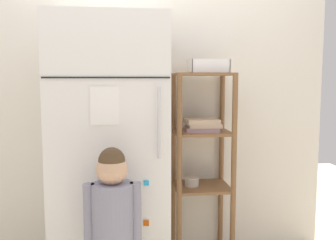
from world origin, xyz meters
TOP-DOWN VIEW (x-y plane):
  - kitchen_wall_back at (0.00, 0.35)m, footprint 2.69×0.03m
  - refrigerator at (-0.23, 0.02)m, footprint 0.71×0.63m
  - child_standing at (-0.21, -0.43)m, footprint 0.30×0.22m
  - pantry_shelf_unit at (0.38, 0.14)m, footprint 0.40×0.36m
  - fruit_bin at (0.44, 0.11)m, footprint 0.25×0.19m

SIDE VIEW (x-z plane):
  - child_standing at x=-0.21m, z-range 0.10..1.04m
  - pantry_shelf_unit at x=0.38m, z-range 0.16..1.50m
  - refrigerator at x=-0.23m, z-range 0.00..1.68m
  - kitchen_wall_back at x=0.00m, z-range 0.00..2.18m
  - fruit_bin at x=0.44m, z-range 1.33..1.42m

